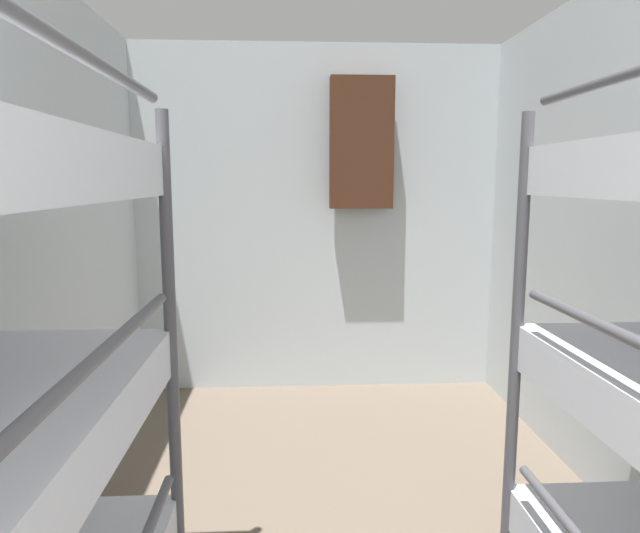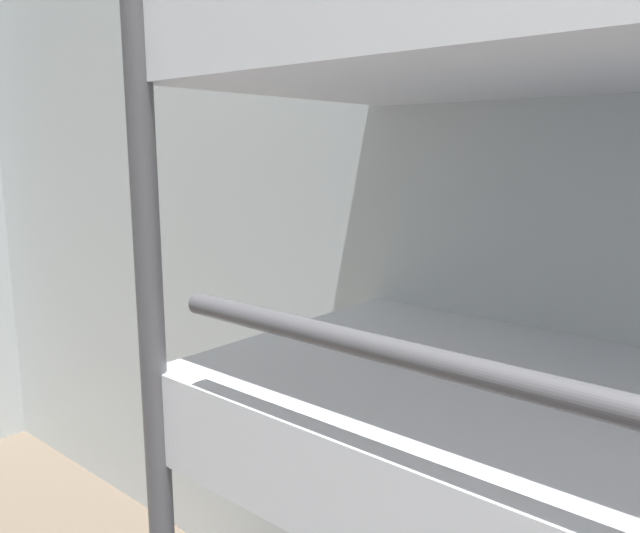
{
  "view_description": "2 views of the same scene",
  "coord_description": "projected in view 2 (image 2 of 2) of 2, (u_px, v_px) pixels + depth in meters",
  "views": [
    {
      "loc": [
        -0.2,
        0.49,
        1.54
      ],
      "look_at": [
        -0.03,
        3.66,
        1.06
      ],
      "focal_mm": 32.0,
      "sensor_mm": 36.0,
      "label": 1
    },
    {
      "loc": [
        0.05,
        1.6,
        1.39
      ],
      "look_at": [
        0.78,
        2.23,
        1.21
      ],
      "focal_mm": 35.0,
      "sensor_mm": 36.0,
      "label": 2
    }
  ],
  "objects": [
    {
      "name": "wall_right",
      "position": [
        448.0,
        212.0,
        1.45
      ],
      "size": [
        0.06,
        4.75,
        2.5
      ],
      "color": "silver",
      "rests_on": "ground_plane"
    }
  ]
}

